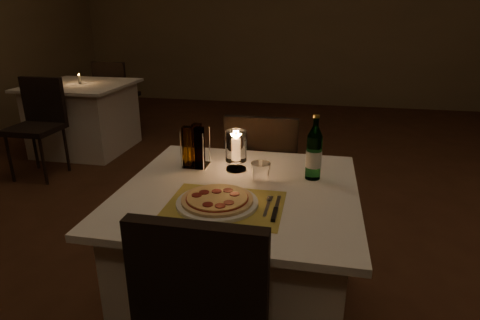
% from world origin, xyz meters
% --- Properties ---
extents(floor, '(8.00, 10.00, 0.02)m').
position_xyz_m(floor, '(0.00, 0.00, -0.01)').
color(floor, '#4B2918').
rests_on(floor, ground).
extents(wall_back, '(8.00, 0.02, 3.00)m').
position_xyz_m(wall_back, '(0.00, 5.01, 1.50)').
color(wall_back, olive).
rests_on(wall_back, ground).
extents(main_table, '(1.00, 1.00, 0.74)m').
position_xyz_m(main_table, '(-0.27, -0.23, 0.37)').
color(main_table, silver).
rests_on(main_table, ground).
extents(chair_far, '(0.42, 0.42, 0.90)m').
position_xyz_m(chair_far, '(-0.27, 0.48, 0.55)').
color(chair_far, black).
rests_on(chair_far, ground).
extents(placemat, '(0.45, 0.34, 0.00)m').
position_xyz_m(placemat, '(-0.29, -0.41, 0.74)').
color(placemat, '#AA963B').
rests_on(placemat, main_table).
extents(plate, '(0.32, 0.32, 0.01)m').
position_xyz_m(plate, '(-0.32, -0.41, 0.75)').
color(plate, white).
rests_on(plate, placemat).
extents(pizza, '(0.28, 0.28, 0.02)m').
position_xyz_m(pizza, '(-0.32, -0.41, 0.77)').
color(pizza, '#D8B77F').
rests_on(pizza, plate).
extents(fork, '(0.02, 0.18, 0.00)m').
position_xyz_m(fork, '(-0.13, -0.38, 0.75)').
color(fork, silver).
rests_on(fork, placemat).
extents(knife, '(0.02, 0.22, 0.01)m').
position_xyz_m(knife, '(-0.09, -0.44, 0.75)').
color(knife, black).
rests_on(knife, placemat).
extents(tumbler, '(0.09, 0.09, 0.09)m').
position_xyz_m(tumbler, '(-0.19, -0.15, 0.78)').
color(tumbler, white).
rests_on(tumbler, main_table).
extents(water_bottle, '(0.07, 0.07, 0.29)m').
position_xyz_m(water_bottle, '(0.04, -0.06, 0.86)').
color(water_bottle, '#58A364').
rests_on(water_bottle, main_table).
extents(hurricane_candle, '(0.10, 0.10, 0.19)m').
position_xyz_m(hurricane_candle, '(-0.33, -0.03, 0.85)').
color(hurricane_candle, white).
rests_on(hurricane_candle, main_table).
extents(cruet_caddy, '(0.12, 0.12, 0.21)m').
position_xyz_m(cruet_caddy, '(-0.53, -0.03, 0.84)').
color(cruet_caddy, white).
rests_on(cruet_caddy, main_table).
extents(neighbor_table_left, '(1.00, 1.00, 0.74)m').
position_xyz_m(neighbor_table_left, '(-2.48, 2.09, 0.37)').
color(neighbor_table_left, silver).
rests_on(neighbor_table_left, ground).
extents(neighbor_chair_la, '(0.42, 0.42, 0.90)m').
position_xyz_m(neighbor_chair_la, '(-2.48, 1.38, 0.55)').
color(neighbor_chair_la, black).
rests_on(neighbor_chair_la, ground).
extents(neighbor_chair_lb, '(0.42, 0.42, 0.90)m').
position_xyz_m(neighbor_chair_lb, '(-2.48, 2.81, 0.55)').
color(neighbor_chair_lb, black).
rests_on(neighbor_chair_lb, ground).
extents(neighbor_candle_left, '(0.03, 0.03, 0.11)m').
position_xyz_m(neighbor_candle_left, '(-2.48, 2.09, 0.79)').
color(neighbor_candle_left, white).
rests_on(neighbor_candle_left, neighbor_table_left).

